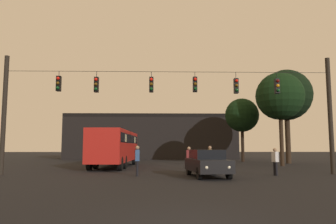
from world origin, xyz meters
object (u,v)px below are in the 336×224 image
(pedestrian_crossing_right, at_px, (137,159))
(tree_right_far, at_px, (280,96))
(car_near_right, at_px, (207,163))
(city_bus, at_px, (115,145))
(tree_left_silhouette, at_px, (286,95))
(pedestrian_crossing_left, at_px, (189,158))
(pedestrian_crossing_center, at_px, (275,160))
(pedestrian_near_bus, at_px, (210,157))
(tree_behind_building, at_px, (242,115))

(pedestrian_crossing_right, bearing_deg, tree_right_far, 38.86)
(car_near_right, bearing_deg, city_bus, 124.68)
(tree_left_silhouette, bearing_deg, pedestrian_crossing_left, -134.45)
(pedestrian_crossing_center, height_order, pedestrian_crossing_right, pedestrian_crossing_right)
(city_bus, bearing_deg, pedestrian_crossing_right, -74.24)
(city_bus, relative_size, pedestrian_near_bus, 6.35)
(pedestrian_crossing_left, distance_m, pedestrian_crossing_right, 4.34)
(pedestrian_crossing_right, relative_size, tree_left_silhouette, 0.18)
(pedestrian_near_bus, height_order, tree_right_far, tree_right_far)
(city_bus, xyz_separation_m, car_near_right, (6.43, -9.29, -1.07))
(pedestrian_crossing_center, height_order, tree_right_far, tree_right_far)
(pedestrian_crossing_center, distance_m, tree_behind_building, 18.96)
(city_bus, relative_size, car_near_right, 2.48)
(tree_left_silhouette, bearing_deg, car_near_right, -125.22)
(pedestrian_crossing_right, xyz_separation_m, tree_right_far, (12.18, 9.82, 5.25))
(pedestrian_crossing_center, relative_size, tree_right_far, 0.19)
(city_bus, xyz_separation_m, pedestrian_crossing_right, (2.45, -8.67, -0.87))
(pedestrian_crossing_right, distance_m, tree_right_far, 16.50)
(pedestrian_crossing_center, distance_m, tree_right_far, 11.76)
(tree_left_silhouette, bearing_deg, tree_behind_building, 132.96)
(pedestrian_crossing_center, height_order, pedestrian_near_bus, pedestrian_near_bus)
(car_near_right, xyz_separation_m, tree_right_far, (8.20, 10.43, 5.45))
(pedestrian_near_bus, bearing_deg, pedestrian_crossing_center, -46.07)
(tree_behind_building, bearing_deg, tree_left_silhouette, -47.04)
(pedestrian_crossing_left, xyz_separation_m, pedestrian_near_bus, (1.53, 0.76, 0.03))
(pedestrian_crossing_center, distance_m, tree_left_silhouette, 16.80)
(city_bus, height_order, tree_left_silhouette, tree_left_silhouette)
(pedestrian_crossing_right, xyz_separation_m, tree_behind_building, (10.86, 18.38, 4.35))
(tree_right_far, bearing_deg, car_near_right, -128.18)
(pedestrian_crossing_center, xyz_separation_m, pedestrian_crossing_right, (-8.12, -0.16, 0.09))
(pedestrian_crossing_center, bearing_deg, pedestrian_near_bus, 133.93)
(pedestrian_crossing_left, distance_m, tree_right_far, 12.49)
(car_near_right, bearing_deg, tree_right_far, 51.82)
(city_bus, relative_size, pedestrian_crossing_center, 6.88)
(tree_left_silhouette, xyz_separation_m, tree_behind_building, (-3.72, 3.99, -1.73))
(tree_left_silhouette, height_order, tree_behind_building, tree_left_silhouette)
(pedestrian_crossing_left, bearing_deg, tree_right_far, 37.95)
(pedestrian_crossing_right, xyz_separation_m, pedestrian_near_bus, (4.79, 3.61, -0.00))
(tree_right_far, bearing_deg, pedestrian_near_bus, -139.99)
(pedestrian_crossing_center, bearing_deg, pedestrian_crossing_right, -178.89)
(pedestrian_crossing_center, xyz_separation_m, tree_left_silhouette, (6.45, 14.24, 6.17))
(car_near_right, distance_m, pedestrian_crossing_right, 4.03)
(tree_behind_building, bearing_deg, car_near_right, -109.90)
(pedestrian_crossing_right, bearing_deg, pedestrian_near_bus, 37.00)
(tree_left_silhouette, relative_size, tree_behind_building, 1.33)
(pedestrian_crossing_right, bearing_deg, city_bus, 105.76)
(car_near_right, distance_m, pedestrian_crossing_left, 3.55)
(car_near_right, relative_size, pedestrian_crossing_left, 2.63)
(pedestrian_crossing_center, relative_size, pedestrian_crossing_right, 0.92)
(city_bus, distance_m, tree_behind_building, 16.84)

